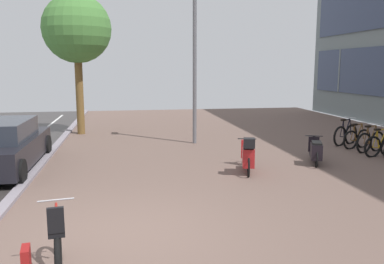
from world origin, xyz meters
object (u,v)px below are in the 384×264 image
(bicycle_foreground, at_px, (55,249))
(bicycle_rack_04, at_px, (380,146))
(parked_car_near, at_px, (2,146))
(bicycle_rack_07, at_px, (346,135))
(scooter_mid, at_px, (316,151))
(bicycle_rack_05, at_px, (371,142))
(bicycle_rack_06, at_px, (357,139))
(lamp_post, at_px, (195,57))
(street_tree, at_px, (77,30))
(scooter_near, at_px, (248,155))

(bicycle_foreground, distance_m, bicycle_rack_04, 10.69)
(bicycle_rack_04, relative_size, parked_car_near, 0.30)
(bicycle_rack_07, relative_size, scooter_mid, 0.77)
(bicycle_rack_04, distance_m, parked_car_near, 11.24)
(bicycle_rack_05, relative_size, parked_car_near, 0.29)
(bicycle_foreground, distance_m, bicycle_rack_07, 11.83)
(bicycle_rack_06, bearing_deg, scooter_mid, -143.10)
(bicycle_rack_05, height_order, lamp_post, lamp_post)
(bicycle_rack_04, height_order, street_tree, street_tree)
(bicycle_foreground, relative_size, street_tree, 0.25)
(bicycle_foreground, bearing_deg, scooter_mid, 40.15)
(bicycle_rack_05, bearing_deg, scooter_near, -158.89)
(bicycle_rack_06, bearing_deg, street_tree, 153.93)
(scooter_near, relative_size, street_tree, 0.31)
(bicycle_rack_06, relative_size, bicycle_rack_07, 0.97)
(bicycle_foreground, bearing_deg, parked_car_near, 110.72)
(bicycle_rack_05, height_order, scooter_mid, bicycle_rack_05)
(parked_car_near, bearing_deg, scooter_mid, -5.60)
(scooter_mid, bearing_deg, bicycle_rack_04, 12.92)
(parked_car_near, bearing_deg, street_tree, 75.36)
(bicycle_rack_06, relative_size, lamp_post, 0.22)
(bicycle_rack_07, relative_size, parked_car_near, 0.29)
(bicycle_rack_07, bearing_deg, parked_car_near, -171.65)
(bicycle_rack_06, bearing_deg, bicycle_rack_05, -82.23)
(bicycle_foreground, bearing_deg, bicycle_rack_07, 41.85)
(lamp_post, xyz_separation_m, street_tree, (-4.35, 2.90, 1.15))
(bicycle_rack_04, bearing_deg, bicycle_rack_06, 90.03)
(scooter_near, relative_size, parked_car_near, 0.39)
(bicycle_rack_07, relative_size, lamp_post, 0.23)
(scooter_near, bearing_deg, parked_car_near, 167.01)
(bicycle_rack_06, bearing_deg, bicycle_foreground, -140.72)
(bicycle_rack_06, xyz_separation_m, scooter_mid, (-2.47, -1.86, 0.04))
(bicycle_foreground, relative_size, bicycle_rack_04, 1.07)
(street_tree, bearing_deg, scooter_near, -55.39)
(bicycle_foreground, bearing_deg, bicycle_rack_05, 36.42)
(parked_car_near, xyz_separation_m, lamp_post, (5.85, 2.86, 2.50))
(parked_car_near, distance_m, street_tree, 6.98)
(scooter_mid, height_order, parked_car_near, parked_car_near)
(bicycle_rack_07, xyz_separation_m, lamp_post, (-5.33, 1.22, 2.78))
(parked_car_near, xyz_separation_m, street_tree, (1.50, 5.76, 3.65))
(scooter_mid, bearing_deg, bicycle_rack_05, 25.33)
(scooter_near, relative_size, lamp_post, 0.31)
(parked_car_near, bearing_deg, bicycle_rack_07, 8.35)
(bicycle_rack_04, xyz_separation_m, bicycle_rack_07, (-0.05, 1.93, 0.02))
(bicycle_foreground, xyz_separation_m, bicycle_rack_05, (8.96, 6.61, -0.06))
(scooter_mid, bearing_deg, scooter_near, -164.01)
(bicycle_rack_07, height_order, parked_car_near, parked_car_near)
(bicycle_rack_05, height_order, bicycle_rack_06, bicycle_rack_05)
(parked_car_near, relative_size, lamp_post, 0.79)
(bicycle_rack_05, xyz_separation_m, scooter_mid, (-2.56, -1.21, 0.03))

